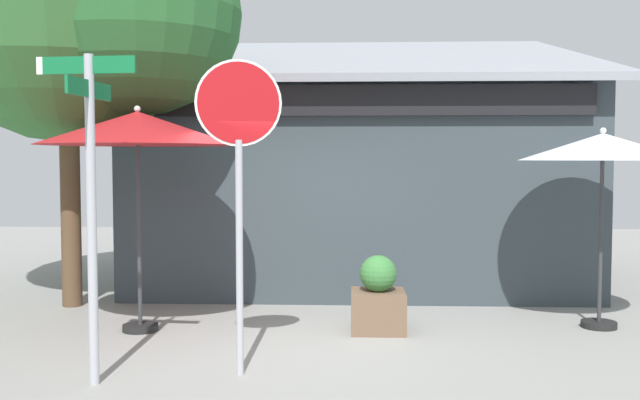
{
  "coord_description": "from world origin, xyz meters",
  "views": [
    {
      "loc": [
        0.61,
        -8.09,
        2.13
      ],
      "look_at": [
        0.23,
        1.2,
        1.6
      ],
      "focal_mm": 39.92,
      "sensor_mm": 36.0,
      "label": 1
    }
  ],
  "objects_px": {
    "sidewalk_planter": "(378,300)",
    "patio_umbrella_crimson_left": "(138,130)",
    "street_sign_post": "(91,184)",
    "patio_umbrella_ivory_center": "(603,149)",
    "stop_sign": "(239,153)"
  },
  "relations": [
    {
      "from": "patio_umbrella_crimson_left",
      "to": "patio_umbrella_ivory_center",
      "type": "bearing_deg",
      "value": 4.05
    },
    {
      "from": "patio_umbrella_ivory_center",
      "to": "sidewalk_planter",
      "type": "height_order",
      "value": "patio_umbrella_ivory_center"
    },
    {
      "from": "sidewalk_planter",
      "to": "patio_umbrella_crimson_left",
      "type": "bearing_deg",
      "value": -177.85
    },
    {
      "from": "patio_umbrella_ivory_center",
      "to": "sidewalk_planter",
      "type": "distance_m",
      "value": 3.39
    },
    {
      "from": "street_sign_post",
      "to": "sidewalk_planter",
      "type": "bearing_deg",
      "value": 38.53
    },
    {
      "from": "stop_sign",
      "to": "patio_umbrella_crimson_left",
      "type": "relative_size",
      "value": 1.11
    },
    {
      "from": "stop_sign",
      "to": "sidewalk_planter",
      "type": "relative_size",
      "value": 3.27
    },
    {
      "from": "stop_sign",
      "to": "sidewalk_planter",
      "type": "xyz_separation_m",
      "value": [
        1.44,
        1.85,
        -1.8
      ]
    },
    {
      "from": "patio_umbrella_ivory_center",
      "to": "sidewalk_planter",
      "type": "relative_size",
      "value": 2.67
    },
    {
      "from": "patio_umbrella_crimson_left",
      "to": "patio_umbrella_ivory_center",
      "type": "xyz_separation_m",
      "value": [
        5.76,
        0.41,
        -0.23
      ]
    },
    {
      "from": "stop_sign",
      "to": "sidewalk_planter",
      "type": "distance_m",
      "value": 2.96
    },
    {
      "from": "street_sign_post",
      "to": "patio_umbrella_ivory_center",
      "type": "bearing_deg",
      "value": 24.18
    },
    {
      "from": "street_sign_post",
      "to": "patio_umbrella_crimson_left",
      "type": "distance_m",
      "value": 2.19
    },
    {
      "from": "stop_sign",
      "to": "patio_umbrella_ivory_center",
      "type": "relative_size",
      "value": 1.23
    },
    {
      "from": "patio_umbrella_crimson_left",
      "to": "sidewalk_planter",
      "type": "distance_m",
      "value": 3.63
    }
  ]
}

